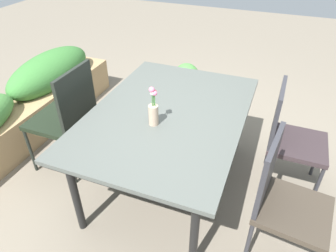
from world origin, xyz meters
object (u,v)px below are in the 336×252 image
(chair_far_side, at_px, (67,114))
(potted_plant, at_px, (186,83))
(planter_box, at_px, (16,111))
(chair_near_left, at_px, (283,198))
(flower_vase, at_px, (153,109))
(chair_near_right, at_px, (289,134))
(dining_table, at_px, (168,118))

(chair_far_side, relative_size, potted_plant, 1.95)
(planter_box, distance_m, potted_plant, 1.91)
(chair_far_side, height_order, chair_near_left, chair_far_side)
(chair_near_left, distance_m, potted_plant, 2.12)
(flower_vase, distance_m, planter_box, 1.73)
(chair_far_side, xyz_separation_m, flower_vase, (-0.09, -0.85, 0.30))
(chair_near_left, bearing_deg, flower_vase, -93.41)
(chair_near_left, height_order, planter_box, chair_near_left)
(chair_near_right, distance_m, potted_plant, 1.59)
(dining_table, distance_m, flower_vase, 0.25)
(flower_vase, bearing_deg, potted_plant, 9.52)
(chair_near_right, xyz_separation_m, planter_box, (-0.31, 2.56, -0.19))
(dining_table, relative_size, potted_plant, 3.16)
(chair_far_side, xyz_separation_m, chair_near_left, (-0.27, -1.79, -0.03))
(chair_near_left, bearing_deg, chair_near_right, -172.93)
(flower_vase, distance_m, potted_plant, 1.69)
(chair_near_left, distance_m, flower_vase, 1.01)
(chair_far_side, bearing_deg, planter_box, 79.81)
(planter_box, relative_size, potted_plant, 5.29)
(flower_vase, height_order, potted_plant, flower_vase)
(chair_near_right, relative_size, flower_vase, 3.10)
(chair_far_side, distance_m, chair_near_left, 1.81)
(chair_near_right, bearing_deg, chair_far_side, -75.25)
(chair_far_side, height_order, chair_near_right, chair_far_side)
(dining_table, relative_size, chair_near_right, 1.75)
(chair_far_side, distance_m, planter_box, 0.82)
(chair_near_left, height_order, chair_near_right, chair_near_left)
(chair_far_side, distance_m, chair_near_right, 1.84)
(chair_far_side, distance_m, potted_plant, 1.61)
(dining_table, bearing_deg, potted_plant, 12.26)
(dining_table, bearing_deg, chair_near_left, -111.31)
(chair_near_right, relative_size, planter_box, 0.34)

